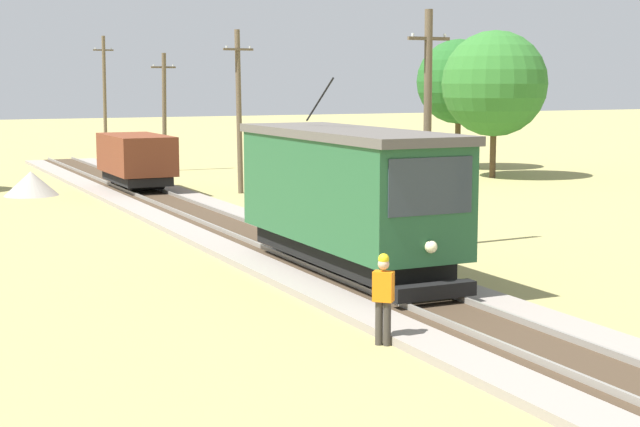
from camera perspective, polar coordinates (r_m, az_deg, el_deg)
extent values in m
cube|color=#235633|center=(24.50, 1.58, 1.45)|extent=(2.50, 8.00, 2.60)
cube|color=#56514C|center=(24.39, 1.59, 4.74)|extent=(2.60, 8.32, 0.22)
cube|color=black|center=(24.73, 1.57, -2.19)|extent=(2.10, 7.04, 0.44)
cube|color=#2D3842|center=(20.97, 6.55, 1.60)|extent=(2.10, 0.03, 1.25)
cube|color=#2D3842|center=(25.06, 4.16, 2.41)|extent=(0.02, 6.72, 1.04)
sphere|color=#F4EAB2|center=(21.12, 6.56, -1.97)|extent=(0.28, 0.28, 0.28)
cylinder|color=black|center=(25.79, -0.02, 6.71)|extent=(0.05, 1.67, 1.19)
cube|color=black|center=(21.18, 6.72, -4.56)|extent=(2.00, 0.36, 0.32)
cylinder|color=black|center=(22.79, 4.12, -3.08)|extent=(1.54, 0.80, 0.80)
cylinder|color=black|center=(26.72, -0.61, -1.44)|extent=(1.54, 0.80, 0.80)
cube|color=brown|center=(44.06, -10.79, 3.47)|extent=(2.40, 5.20, 1.70)
cube|color=black|center=(44.16, -10.75, 2.08)|extent=(2.02, 4.78, 0.38)
cylinder|color=black|center=(42.66, -10.22, 1.89)|extent=(1.54, 0.76, 0.76)
cylinder|color=black|center=(45.66, -11.25, 2.25)|extent=(1.54, 0.76, 0.76)
cylinder|color=brown|center=(29.12, 6.35, 4.89)|extent=(0.24, 0.28, 7.11)
cube|color=brown|center=(29.11, 6.43, 10.21)|extent=(1.40, 0.10, 0.10)
cylinder|color=silver|center=(28.83, 5.49, 10.45)|extent=(0.08, 0.08, 0.10)
cylinder|color=silver|center=(29.41, 7.36, 10.37)|extent=(0.08, 0.08, 0.10)
cylinder|color=brown|center=(43.52, -4.80, 5.98)|extent=(0.24, 0.49, 7.28)
cube|color=brown|center=(43.52, -4.84, 9.62)|extent=(1.40, 0.10, 0.10)
cylinder|color=silver|center=(43.33, -5.54, 9.75)|extent=(0.08, 0.08, 0.10)
cylinder|color=silver|center=(43.72, -4.16, 9.75)|extent=(0.08, 0.08, 0.10)
cylinder|color=brown|center=(54.72, -9.16, 5.90)|extent=(0.24, 0.55, 6.55)
cube|color=brown|center=(54.70, -9.22, 8.51)|extent=(1.40, 0.10, 0.10)
cylinder|color=silver|center=(54.55, -9.78, 8.60)|extent=(0.08, 0.08, 0.10)
cylinder|color=silver|center=(54.86, -8.66, 8.62)|extent=(0.08, 0.08, 0.10)
cylinder|color=brown|center=(68.72, -12.58, 6.83)|extent=(0.24, 0.48, 8.07)
cube|color=brown|center=(68.74, -12.66, 9.38)|extent=(1.40, 0.10, 0.10)
cylinder|color=silver|center=(68.63, -13.11, 9.45)|extent=(0.08, 0.08, 0.10)
cylinder|color=silver|center=(68.87, -12.21, 9.47)|extent=(0.08, 0.08, 0.10)
cone|color=#9E998E|center=(44.44, -16.65, 1.71)|extent=(2.38, 2.38, 1.08)
cylinder|color=#38332D|center=(18.60, 3.98, -6.49)|extent=(0.15, 0.15, 0.86)
cylinder|color=#38332D|center=(18.64, 3.50, -6.45)|extent=(0.15, 0.15, 0.86)
cube|color=orange|center=(18.46, 3.76, -4.31)|extent=(0.44, 0.44, 0.58)
sphere|color=tan|center=(18.37, 3.77, -2.99)|extent=(0.22, 0.22, 0.22)
sphere|color=yellow|center=(18.35, 3.77, -2.69)|extent=(0.21, 0.21, 0.21)
cylinder|color=#4C3823|center=(51.17, 10.16, 3.67)|extent=(0.32, 0.32, 2.83)
sphere|color=#2D6B28|center=(51.04, 10.25, 7.55)|extent=(5.45, 5.45, 5.45)
cylinder|color=#4C3823|center=(56.22, 8.12, 4.25)|extent=(0.32, 0.32, 3.17)
sphere|color=#235B23|center=(56.11, 8.18, 7.71)|extent=(4.80, 4.80, 4.80)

